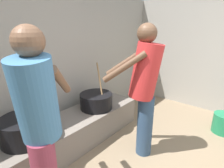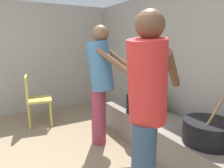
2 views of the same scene
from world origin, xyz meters
TOP-DOWN VIEW (x-y plane):
  - block_enclosure_rear at (0.00, 2.55)m, footprint 5.56×0.20m
  - hearth_ledge at (0.03, 2.03)m, footprint 2.42×0.60m
  - cooking_pot_main at (0.58, 2.01)m, footprint 0.50×0.50m
  - cooking_pot_secondary at (-0.51, 2.03)m, footprint 0.52×0.52m
  - cook_in_red_shirt at (0.59, 1.19)m, footprint 0.64×0.75m
  - cook_in_blue_shirt at (-0.64, 1.38)m, footprint 0.71×0.70m
  - chair_olive at (-1.76, 0.69)m, footprint 0.46×0.46m

SIDE VIEW (x-z plane):
  - hearth_ledge at x=0.03m, z-range 0.00..0.41m
  - chair_olive at x=-1.76m, z-range 0.05..0.93m
  - cooking_pot_main at x=0.58m, z-range 0.19..0.87m
  - cooking_pot_secondary at x=-0.51m, z-range 0.41..0.68m
  - cook_in_blue_shirt at x=-0.64m, z-range 0.12..1.76m
  - cook_in_red_shirt at x=0.59m, z-range 0.13..1.79m
  - block_enclosure_rear at x=0.00m, z-range 0.00..2.18m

